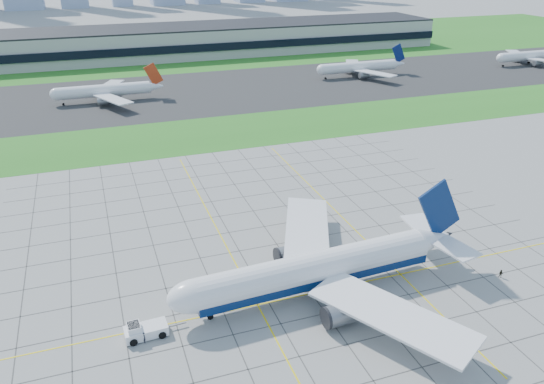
% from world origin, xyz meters
% --- Properties ---
extents(ground, '(1400.00, 1400.00, 0.00)m').
position_xyz_m(ground, '(0.00, 0.00, 0.00)').
color(ground, gray).
rests_on(ground, ground).
extents(grass_median, '(700.00, 35.00, 0.04)m').
position_xyz_m(grass_median, '(0.00, 90.00, 0.02)').
color(grass_median, '#2A6E1F').
rests_on(grass_median, ground).
extents(asphalt_taxiway, '(700.00, 75.00, 0.04)m').
position_xyz_m(asphalt_taxiway, '(0.00, 145.00, 0.03)').
color(asphalt_taxiway, '#383838').
rests_on(asphalt_taxiway, ground).
extents(grass_far, '(700.00, 145.00, 0.04)m').
position_xyz_m(grass_far, '(0.00, 255.00, 0.02)').
color(grass_far, '#2A6E1F').
rests_on(grass_far, ground).
extents(apron_markings, '(120.00, 130.00, 0.03)m').
position_xyz_m(apron_markings, '(0.43, 11.09, 0.02)').
color(apron_markings, '#474744').
rests_on(apron_markings, ground).
extents(terminal, '(260.00, 43.00, 15.80)m').
position_xyz_m(terminal, '(40.00, 229.87, 7.89)').
color(terminal, '#B7B7B2').
rests_on(terminal, ground).
extents(airliner, '(56.23, 56.87, 17.69)m').
position_xyz_m(airliner, '(0.99, -1.98, 4.84)').
color(airliner, white).
rests_on(airliner, ground).
extents(pushback_tug, '(9.77, 3.70, 2.70)m').
position_xyz_m(pushback_tug, '(-29.21, -3.73, 1.20)').
color(pushback_tug, white).
rests_on(pushback_tug, ground).
extents(crew_near, '(0.55, 0.74, 1.87)m').
position_xyz_m(crew_near, '(-29.30, -5.16, 0.94)').
color(crew_near, black).
rests_on(crew_near, ground).
extents(crew_far, '(1.01, 1.01, 1.65)m').
position_xyz_m(crew_far, '(34.83, -9.13, 0.82)').
color(crew_far, black).
rests_on(crew_far, ground).
extents(distant_jet_1, '(40.81, 42.66, 14.08)m').
position_xyz_m(distant_jet_1, '(-25.63, 141.76, 4.49)').
color(distant_jet_1, white).
rests_on(distant_jet_1, ground).
extents(distant_jet_2, '(43.38, 42.66, 14.08)m').
position_xyz_m(distant_jet_2, '(89.20, 148.65, 4.49)').
color(distant_jet_2, white).
rests_on(distant_jet_2, ground).
extents(distant_jet_3, '(40.86, 42.66, 14.08)m').
position_xyz_m(distant_jet_3, '(184.95, 144.20, 4.49)').
color(distant_jet_3, white).
rests_on(distant_jet_3, ground).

